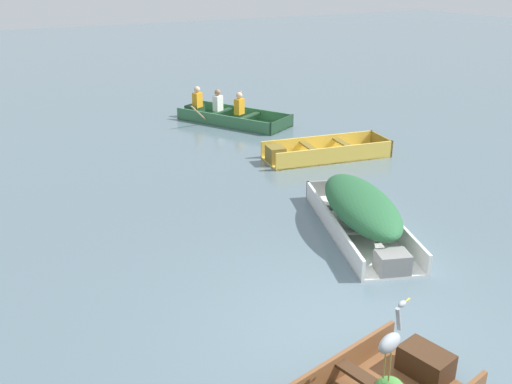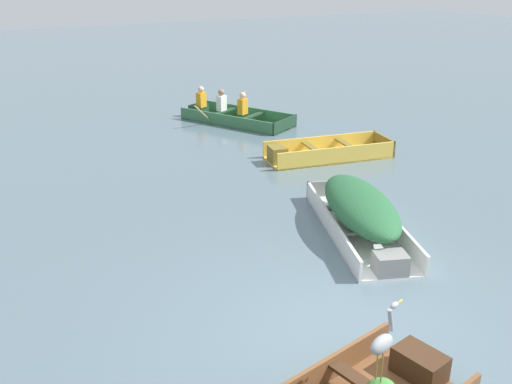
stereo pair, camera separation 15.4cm
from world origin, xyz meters
name	(u,v)px [view 1 (the left image)]	position (x,y,z in m)	size (l,w,h in m)	color
ground_plane	(356,338)	(0.00, 0.00, 0.00)	(80.00, 80.00, 0.00)	slate
skiff_white_near_moored	(361,209)	(1.90, 2.32, 0.43)	(2.08, 3.42, 0.77)	white
skiff_yellow_mid_moored	(321,152)	(3.62, 5.94, 0.14)	(3.07, 1.47, 0.40)	#E5BC47
rowboat_green_with_crew	(228,115)	(3.19, 10.05, 0.20)	(2.64, 3.44, 0.91)	#387047
heron_on_dinghy	(391,340)	(-0.51, -1.10, 0.86)	(0.46, 0.22, 0.84)	olive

